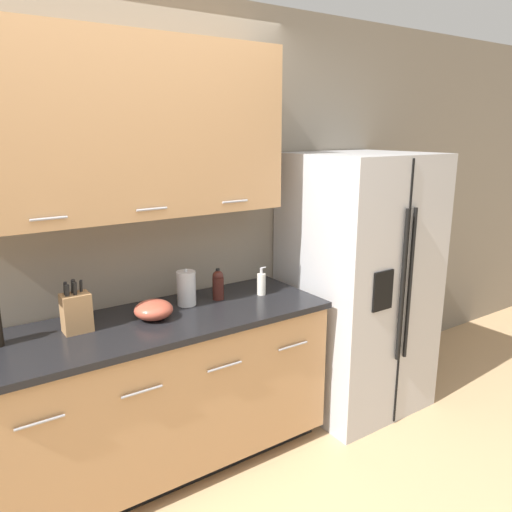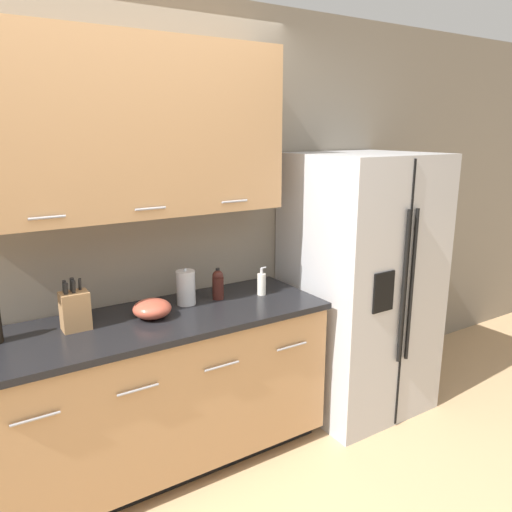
% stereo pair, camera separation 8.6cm
% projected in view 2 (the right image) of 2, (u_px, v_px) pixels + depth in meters
% --- Properties ---
extents(wall_back, '(10.00, 0.39, 2.60)m').
position_uv_depth(wall_back, '(102.00, 209.00, 2.68)').
color(wall_back, gray).
rests_on(wall_back, ground_plane).
extents(counter_unit, '(1.88, 0.64, 0.90)m').
position_uv_depth(counter_unit, '(159.00, 392.00, 2.76)').
color(counter_unit, black).
rests_on(counter_unit, ground_plane).
extents(refrigerator, '(0.85, 0.80, 1.72)m').
position_uv_depth(refrigerator, '(360.00, 284.00, 3.34)').
color(refrigerator, '#B2B2B5').
rests_on(refrigerator, ground_plane).
extents(knife_block, '(0.14, 0.10, 0.27)m').
position_uv_depth(knife_block, '(75.00, 310.00, 2.47)').
color(knife_block, '#A87A4C').
rests_on(knife_block, counter_unit).
extents(soap_dispenser, '(0.06, 0.05, 0.17)m').
position_uv_depth(soap_dispenser, '(262.00, 284.00, 3.00)').
color(soap_dispenser, silver).
rests_on(soap_dispenser, counter_unit).
extents(oil_bottle, '(0.07, 0.07, 0.19)m').
position_uv_depth(oil_bottle, '(218.00, 284.00, 2.92)').
color(oil_bottle, '#3D1914').
rests_on(oil_bottle, counter_unit).
extents(steel_canister, '(0.11, 0.11, 0.21)m').
position_uv_depth(steel_canister, '(186.00, 287.00, 2.83)').
color(steel_canister, '#B7B7BA').
rests_on(steel_canister, counter_unit).
extents(mixing_bowl, '(0.20, 0.20, 0.10)m').
position_uv_depth(mixing_bowl, '(152.00, 309.00, 2.63)').
color(mixing_bowl, '#B24C38').
rests_on(mixing_bowl, counter_unit).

